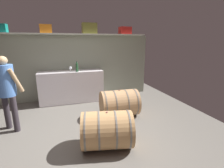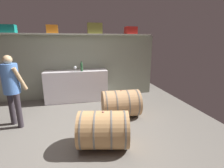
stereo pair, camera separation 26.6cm
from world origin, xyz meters
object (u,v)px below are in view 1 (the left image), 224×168
Objects in this scene: work_cabinet at (72,86)px; wine_glass at (70,68)px; toolcase_orange at (46,29)px; toolcase_red at (125,31)px; wine_barrel_near at (119,103)px; wine_bottle_green at (77,67)px; wine_barrel_far at (107,130)px; toolcase_olive at (89,28)px; winemaker_pouring at (7,86)px.

wine_glass is (-0.02, -0.14, 0.57)m from work_cabinet.
toolcase_orange is at bearing 150.78° from wine_glass.
wine_barrel_near is (-0.72, -1.55, -1.77)m from toolcase_red.
toolcase_red is 0.19× the size of work_cabinet.
toolcase_orange is 1.32m from wine_bottle_green.
wine_barrel_near reaches higher than wine_barrel_far.
winemaker_pouring is at bearing -143.32° from toolcase_olive.
toolcase_orange is at bearing 157.41° from wine_bottle_green.
toolcase_orange is 0.73× the size of toolcase_olive.
wine_barrel_near is at bearing -50.05° from wine_glass.
toolcase_olive reaches higher than work_cabinet.
toolcase_olive is 1.45× the size of wine_bottle_green.
work_cabinet is 2.51m from wine_barrel_far.
toolcase_red is 0.37× the size of wine_barrel_far.
toolcase_orange is at bearing 122.26° from wine_barrel_far.
toolcase_olive is at bearing 106.49° from wine_barrel_near.
toolcase_orange is 0.17× the size of work_cabinet.
toolcase_olive reaches higher than wine_bottle_green.
wine_barrel_far is (-0.61, -1.10, -0.00)m from wine_barrel_near.
toolcase_red is 0.39× the size of wine_barrel_near.
wine_barrel_far is 0.63× the size of winemaker_pouring.
toolcase_olive is at bearing 82.86° from winemaker_pouring.
work_cabinet is at bearing 111.02° from wine_barrel_far.
wine_glass is (-1.75, -0.32, -1.06)m from toolcase_red.
toolcase_olive reaches higher than wine_barrel_near.
toolcase_olive is at bearing 26.96° from wine_glass.
toolcase_orange is at bearing 137.99° from wine_barrel_near.
wine_bottle_green reaches higher than wine_barrel_near.
toolcase_olive is 1.12m from toolcase_red.
wine_barrel_far is at bearing -79.67° from wine_glass.
wine_bottle_green is 2.46m from wine_barrel_far.
toolcase_orange reaches higher than wine_barrel_far.
toolcase_red is at bearing 11.33° from wine_bottle_green.
work_cabinet is (0.59, -0.18, -1.63)m from toolcase_orange.
toolcase_red is at bearing -1.71° from toolcase_olive.
wine_bottle_green is at bearing -146.59° from toolcase_olive.
wine_barrel_far is at bearing -96.16° from toolcase_olive.
winemaker_pouring is (-1.91, -1.51, -1.21)m from toolcase_olive.
wine_barrel_near is (1.60, -1.55, -1.77)m from toolcase_orange.
work_cabinet is (-0.61, -0.18, -1.67)m from toolcase_olive.
wine_barrel_near is 0.60× the size of winemaker_pouring.
winemaker_pouring reaches higher than wine_glass.
toolcase_olive is 1.31m from wine_glass.
work_cabinet is at bearing -20.92° from toolcase_orange.
toolcase_olive is at bearing 97.17° from wine_barrel_far.
wine_glass reaches higher than wine_barrel_far.
winemaker_pouring reaches higher than wine_bottle_green.
work_cabinet is 11.66× the size of wine_glass.
wine_bottle_green is 0.19m from wine_glass.
winemaker_pouring reaches higher than work_cabinet.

